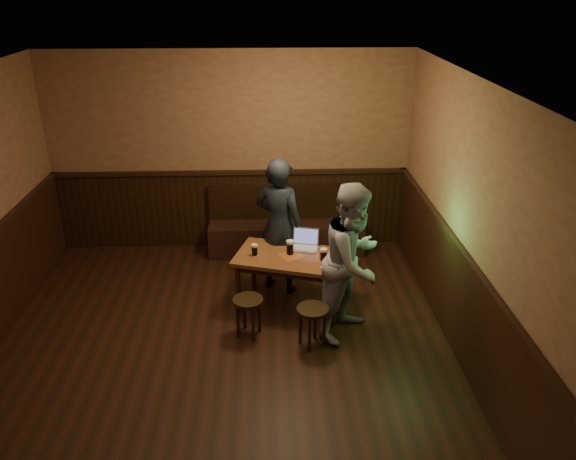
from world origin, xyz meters
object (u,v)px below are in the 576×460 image
(pub_table, at_px, (291,263))
(pint_left, at_px, (255,250))
(stool_right, at_px, (312,316))
(laptop, at_px, (305,243))
(person_grey, at_px, (353,261))
(stool_left, at_px, (248,306))
(person_suit, at_px, (279,226))
(pint_right, at_px, (324,255))
(bench, at_px, (286,231))
(pint_mid, at_px, (290,247))

(pub_table, relative_size, pint_left, 9.84)
(stool_right, distance_m, laptop, 1.08)
(pub_table, relative_size, laptop, 3.95)
(pint_left, height_order, person_grey, person_grey)
(stool_left, bearing_deg, person_suit, 69.89)
(pub_table, relative_size, stool_left, 3.15)
(stool_right, distance_m, pint_right, 0.77)
(bench, bearing_deg, stool_right, -85.21)
(pint_left, bearing_deg, pint_mid, 2.48)
(stool_left, distance_m, pint_left, 0.71)
(pint_mid, relative_size, laptop, 0.49)
(stool_right, xyz_separation_m, laptop, (-0.02, 1.01, 0.37))
(bench, bearing_deg, pint_mid, -90.40)
(pint_mid, bearing_deg, person_suit, 105.92)
(bench, bearing_deg, pint_left, -105.90)
(person_suit, bearing_deg, person_grey, 157.58)
(bench, relative_size, person_suit, 1.27)
(stool_right, height_order, person_suit, person_suit)
(person_grey, bearing_deg, pint_right, 74.57)
(pint_left, height_order, person_suit, person_suit)
(pub_table, bearing_deg, pint_mid, 121.00)
(pint_left, bearing_deg, person_grey, -27.38)
(stool_right, height_order, pint_right, pint_right)
(stool_right, distance_m, person_grey, 0.72)
(stool_left, bearing_deg, stool_right, -18.23)
(laptop, bearing_deg, pint_right, -49.91)
(pub_table, distance_m, pint_right, 0.43)
(person_grey, bearing_deg, stool_left, 129.86)
(person_suit, height_order, person_grey, person_grey)
(stool_left, height_order, person_suit, person_suit)
(stool_left, height_order, stool_right, stool_right)
(stool_left, relative_size, pint_left, 3.13)
(pint_left, height_order, pint_right, pint_right)
(pub_table, height_order, pint_left, pint_left)
(pint_left, bearing_deg, person_suit, 54.54)
(stool_right, relative_size, person_suit, 0.27)
(stool_left, relative_size, stool_right, 0.98)
(pub_table, xyz_separation_m, person_grey, (0.64, -0.53, 0.28))
(bench, relative_size, laptop, 6.08)
(pub_table, xyz_separation_m, person_suit, (-0.12, 0.44, 0.28))
(bench, distance_m, person_grey, 2.21)
(pub_table, height_order, person_suit, person_suit)
(pint_mid, height_order, pint_right, pint_mid)
(stool_left, height_order, person_grey, person_grey)
(laptop, bearing_deg, person_suit, 157.11)
(pint_right, relative_size, person_suit, 0.09)
(bench, relative_size, pint_left, 15.17)
(person_suit, distance_m, person_grey, 1.24)
(bench, height_order, person_suit, person_suit)
(laptop, bearing_deg, person_grey, -44.63)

